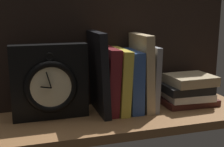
{
  "coord_description": "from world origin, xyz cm",
  "views": [
    {
      "loc": [
        -28.86,
        -79.48,
        30.77
      ],
      "look_at": [
        -3.21,
        3.81,
        11.73
      ],
      "focal_mm": 48.02,
      "sensor_mm": 36.0,
      "label": 1
    }
  ],
  "objects_px": {
    "book_yellow_seinlanguage": "(119,80)",
    "book_stack_side": "(188,90)",
    "book_blue_modern": "(131,80)",
    "book_gray_chess": "(149,77)",
    "framed_clock": "(50,83)",
    "book_tan_shortstories": "(141,72)",
    "book_maroon_dawkins": "(109,80)",
    "book_black_skeptic": "(99,73)"
  },
  "relations": [
    {
      "from": "book_blue_modern",
      "to": "book_tan_shortstories",
      "type": "bearing_deg",
      "value": 0.0
    },
    {
      "from": "framed_clock",
      "to": "book_blue_modern",
      "type": "bearing_deg",
      "value": 1.46
    },
    {
      "from": "book_black_skeptic",
      "to": "book_maroon_dawkins",
      "type": "relative_size",
      "value": 1.24
    },
    {
      "from": "book_maroon_dawkins",
      "to": "book_blue_modern",
      "type": "bearing_deg",
      "value": 0.0
    },
    {
      "from": "book_maroon_dawkins",
      "to": "book_black_skeptic",
      "type": "bearing_deg",
      "value": 180.0
    },
    {
      "from": "book_black_skeptic",
      "to": "book_gray_chess",
      "type": "distance_m",
      "value": 0.16
    },
    {
      "from": "book_blue_modern",
      "to": "book_stack_side",
      "type": "bearing_deg",
      "value": -3.83
    },
    {
      "from": "book_tan_shortstories",
      "to": "book_gray_chess",
      "type": "height_order",
      "value": "book_tan_shortstories"
    },
    {
      "from": "framed_clock",
      "to": "book_stack_side",
      "type": "distance_m",
      "value": 0.44
    },
    {
      "from": "framed_clock",
      "to": "book_stack_side",
      "type": "xyz_separation_m",
      "value": [
        0.44,
        -0.01,
        -0.06
      ]
    },
    {
      "from": "book_black_skeptic",
      "to": "framed_clock",
      "type": "height_order",
      "value": "book_black_skeptic"
    },
    {
      "from": "book_blue_modern",
      "to": "book_gray_chess",
      "type": "relative_size",
      "value": 0.94
    },
    {
      "from": "book_tan_shortstories",
      "to": "framed_clock",
      "type": "height_order",
      "value": "book_tan_shortstories"
    },
    {
      "from": "framed_clock",
      "to": "book_maroon_dawkins",
      "type": "bearing_deg",
      "value": 2.06
    },
    {
      "from": "book_stack_side",
      "to": "book_tan_shortstories",
      "type": "bearing_deg",
      "value": 175.33
    },
    {
      "from": "book_maroon_dawkins",
      "to": "book_blue_modern",
      "type": "distance_m",
      "value": 0.07
    },
    {
      "from": "book_yellow_seinlanguage",
      "to": "book_stack_side",
      "type": "relative_size",
      "value": 1.09
    },
    {
      "from": "book_black_skeptic",
      "to": "book_blue_modern",
      "type": "relative_size",
      "value": 1.32
    },
    {
      "from": "book_yellow_seinlanguage",
      "to": "book_gray_chess",
      "type": "xyz_separation_m",
      "value": [
        0.1,
        0.0,
        0.0
      ]
    },
    {
      "from": "book_gray_chess",
      "to": "framed_clock",
      "type": "height_order",
      "value": "framed_clock"
    },
    {
      "from": "book_black_skeptic",
      "to": "framed_clock",
      "type": "xyz_separation_m",
      "value": [
        -0.14,
        -0.01,
        -0.02
      ]
    },
    {
      "from": "book_maroon_dawkins",
      "to": "book_yellow_seinlanguage",
      "type": "relative_size",
      "value": 1.02
    },
    {
      "from": "book_yellow_seinlanguage",
      "to": "book_stack_side",
      "type": "bearing_deg",
      "value": -3.23
    },
    {
      "from": "book_black_skeptic",
      "to": "book_maroon_dawkins",
      "type": "bearing_deg",
      "value": 0.0
    },
    {
      "from": "book_yellow_seinlanguage",
      "to": "book_tan_shortstories",
      "type": "bearing_deg",
      "value": 0.0
    },
    {
      "from": "book_black_skeptic",
      "to": "book_tan_shortstories",
      "type": "distance_m",
      "value": 0.14
    },
    {
      "from": "book_blue_modern",
      "to": "book_gray_chess",
      "type": "bearing_deg",
      "value": 0.0
    },
    {
      "from": "book_blue_modern",
      "to": "book_gray_chess",
      "type": "xyz_separation_m",
      "value": [
        0.06,
        0.0,
        0.01
      ]
    },
    {
      "from": "book_black_skeptic",
      "to": "framed_clock",
      "type": "distance_m",
      "value": 0.14
    },
    {
      "from": "book_gray_chess",
      "to": "book_stack_side",
      "type": "bearing_deg",
      "value": -5.52
    },
    {
      "from": "book_tan_shortstories",
      "to": "book_gray_chess",
      "type": "bearing_deg",
      "value": 0.0
    },
    {
      "from": "book_gray_chess",
      "to": "book_stack_side",
      "type": "xyz_separation_m",
      "value": [
        0.14,
        -0.01,
        -0.05
      ]
    },
    {
      "from": "book_blue_modern",
      "to": "framed_clock",
      "type": "height_order",
      "value": "framed_clock"
    },
    {
      "from": "book_maroon_dawkins",
      "to": "framed_clock",
      "type": "bearing_deg",
      "value": -177.94
    },
    {
      "from": "book_maroon_dawkins",
      "to": "book_stack_side",
      "type": "height_order",
      "value": "book_maroon_dawkins"
    },
    {
      "from": "book_black_skeptic",
      "to": "book_stack_side",
      "type": "distance_m",
      "value": 0.31
    },
    {
      "from": "book_gray_chess",
      "to": "book_maroon_dawkins",
      "type": "bearing_deg",
      "value": 180.0
    },
    {
      "from": "book_black_skeptic",
      "to": "book_maroon_dawkins",
      "type": "distance_m",
      "value": 0.04
    },
    {
      "from": "book_black_skeptic",
      "to": "book_yellow_seinlanguage",
      "type": "relative_size",
      "value": 1.28
    },
    {
      "from": "book_blue_modern",
      "to": "framed_clock",
      "type": "relative_size",
      "value": 0.87
    },
    {
      "from": "book_black_skeptic",
      "to": "framed_clock",
      "type": "relative_size",
      "value": 1.15
    },
    {
      "from": "book_yellow_seinlanguage",
      "to": "framed_clock",
      "type": "distance_m",
      "value": 0.21
    }
  ]
}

